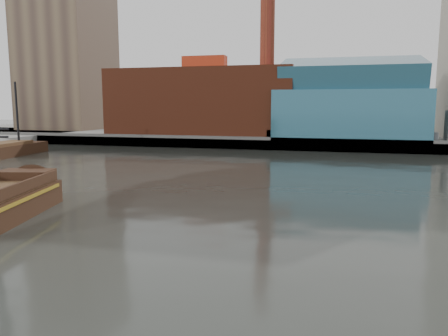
% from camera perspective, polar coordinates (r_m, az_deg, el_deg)
% --- Properties ---
extents(ground, '(400.00, 400.00, 0.00)m').
position_cam_1_polar(ground, '(27.82, -4.29, -10.83)').
color(ground, '#262823').
rests_on(ground, ground).
extents(promenade_far, '(220.00, 60.00, 2.00)m').
position_cam_1_polar(promenade_far, '(117.37, 10.85, 4.18)').
color(promenade_far, slate).
rests_on(promenade_far, ground).
extents(seawall, '(220.00, 1.00, 2.60)m').
position_cam_1_polar(seawall, '(88.05, 9.37, 3.09)').
color(seawall, '#4C4C49').
rests_on(seawall, ground).
extents(skyline, '(149.00, 45.00, 62.00)m').
position_cam_1_polar(skyline, '(110.47, 13.68, 16.10)').
color(skyline, brown).
rests_on(skyline, promenade_far).
extents(docked_vessel, '(7.27, 22.45, 14.99)m').
position_cam_1_polar(docked_vessel, '(85.16, -27.23, 1.87)').
color(docked_vessel, black).
rests_on(docked_vessel, ground).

